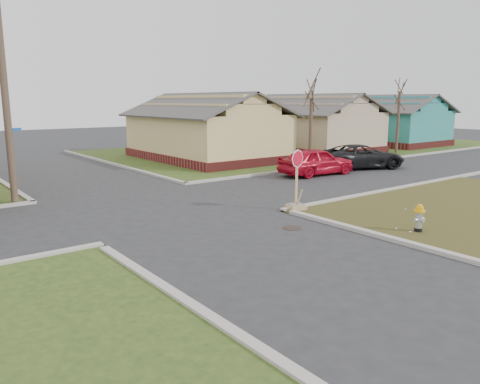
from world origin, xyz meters
TOP-DOWN VIEW (x-y plane):
  - ground at (0.00, 0.00)m, footprint 120.00×120.00m
  - verge_far_right at (22.00, 18.00)m, footprint 37.00×19.00m
  - curbs at (0.00, 5.00)m, footprint 80.00×40.00m
  - manhole at (2.20, -0.50)m, footprint 0.64×0.64m
  - side_house_yellow at (10.00, 16.50)m, footprint 7.60×11.60m
  - side_house_tan at (20.00, 16.50)m, footprint 7.60×11.60m
  - side_house_teal at (30.00, 16.50)m, footprint 7.60×11.60m
  - utility_pole at (-4.20, 8.90)m, footprint 1.80×0.28m
  - tree_mid_right at (14.00, 10.20)m, footprint 0.22×0.22m
  - tree_far_right at (24.00, 10.50)m, footprint 0.22×0.22m
  - fire_hydrant at (5.00, -3.33)m, footprint 0.33×0.33m
  - stop_sign at (4.09, 1.27)m, footprint 0.65×0.63m
  - red_sedan at (11.02, 6.82)m, footprint 4.66×2.19m
  - dark_pickup at (15.20, 6.95)m, footprint 5.79×4.24m

SIDE VIEW (x-z plane):
  - ground at x=0.00m, z-range 0.00..0.00m
  - curbs at x=0.00m, z-range -0.06..0.06m
  - manhole at x=2.20m, z-range 0.00..0.01m
  - verge_far_right at x=22.00m, z-range 0.00..0.05m
  - fire_hydrant at x=5.00m, z-range 0.09..0.98m
  - stop_sign at x=4.09m, z-range -0.60..1.69m
  - dark_pickup at x=15.20m, z-range 0.00..1.46m
  - red_sedan at x=11.02m, z-range 0.00..1.54m
  - tree_mid_right at x=14.00m, z-range 0.05..4.25m
  - side_house_yellow at x=10.00m, z-range -0.16..4.54m
  - side_house_tan at x=20.00m, z-range -0.16..4.54m
  - side_house_teal at x=30.00m, z-range -0.16..4.54m
  - tree_far_right at x=24.00m, z-range 0.05..4.81m
  - utility_pole at x=-4.20m, z-range 0.16..9.16m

